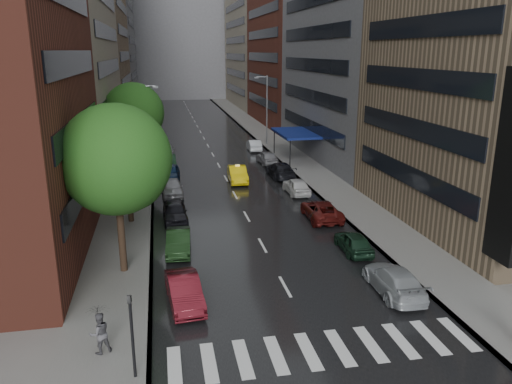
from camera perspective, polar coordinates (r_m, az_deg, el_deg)
ground at (r=23.96m, az=5.76°, el=-14.93°), size 220.00×220.00×0.00m
road at (r=70.99m, az=-5.83°, el=5.87°), size 14.00×140.00×0.01m
sidewalk_left at (r=70.77m, az=-13.14°, el=5.57°), size 4.00×140.00×0.15m
sidewalk_right at (r=72.32m, az=1.32°, el=6.19°), size 4.00×140.00×0.15m
crosswalk at (r=22.40m, az=7.80°, el=-17.37°), size 13.15×2.80×0.01m
buildings_left at (r=79.03m, az=-18.26°, el=17.85°), size 8.00×108.00×38.00m
buildings_right at (r=79.29m, az=4.77°, el=17.85°), size 8.05×109.10×36.00m
building_far at (r=137.84m, az=-8.78°, el=17.27°), size 40.00×14.00×32.00m
tree_near at (r=27.81m, az=-15.75°, el=3.56°), size 6.04×6.04×9.63m
tree_mid at (r=36.49m, az=-14.66°, el=5.29°), size 5.37×5.37×8.56m
tree_far at (r=50.48m, az=-13.80°, el=8.77°), size 5.85×5.85×9.33m
taxi at (r=48.04m, az=-2.12°, el=2.05°), size 1.81×4.73×1.54m
parked_cars_left at (r=42.93m, az=-9.52°, el=0.08°), size 2.08×41.92×1.51m
parked_cars_right at (r=43.37m, az=4.93°, el=0.41°), size 2.48×43.92×1.53m
ped_black_umbrella at (r=22.07m, az=-17.51°, el=-14.42°), size 1.07×0.98×2.09m
traffic_light at (r=19.87m, az=-14.02°, el=-14.91°), size 0.18×0.15×3.45m
street_lamp_left at (r=50.22m, az=-12.70°, el=7.08°), size 1.74×0.22×9.00m
street_lamp_right at (r=66.54m, az=1.18°, el=9.53°), size 1.74×0.22×9.00m
awning at (r=57.44m, az=4.52°, el=6.71°), size 4.00×8.00×3.12m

